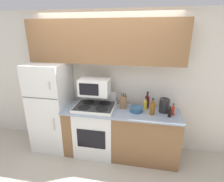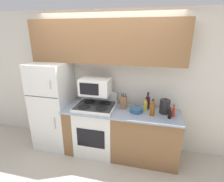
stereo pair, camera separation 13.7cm
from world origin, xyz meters
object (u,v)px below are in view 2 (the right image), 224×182
at_px(stove, 96,128).
at_px(bottle_wine_red, 148,102).
at_px(bottle_cooking_spray, 146,105).
at_px(bottle_hot_sauce, 173,112).
at_px(knife_block, 124,102).
at_px(bowl, 136,110).
at_px(bottle_soy_sauce, 170,114).
at_px(bottle_whiskey, 152,109).
at_px(refrigerator, 53,106).
at_px(kettle, 165,106).
at_px(microwave, 95,86).

bearing_deg(stove, bottle_wine_red, 12.83).
bearing_deg(bottle_cooking_spray, bottle_hot_sauce, -16.81).
bearing_deg(knife_block, bowl, -23.71).
distance_m(bottle_cooking_spray, bottle_soy_sauce, 0.44).
height_order(bowl, bottle_whiskey, bottle_whiskey).
relative_size(bottle_wine_red, bottle_hot_sauce, 1.50).
xyz_separation_m(bottle_wine_red, bottle_hot_sauce, (0.41, -0.21, -0.04)).
bearing_deg(bottle_soy_sauce, refrigerator, 176.19).
bearing_deg(bottle_soy_sauce, kettle, 112.43).
relative_size(refrigerator, bottle_whiskey, 5.93).
height_order(refrigerator, stove, refrigerator).
bearing_deg(microwave, refrigerator, -176.74).
relative_size(bottle_soy_sauce, kettle, 0.70).
xyz_separation_m(bottle_wine_red, kettle, (0.28, -0.12, -0.00)).
bearing_deg(bottle_soy_sauce, bowl, 170.09).
bearing_deg(bottle_cooking_spray, stove, -171.85).
relative_size(refrigerator, bowl, 7.51).
bearing_deg(refrigerator, bottle_whiskey, -3.26).
distance_m(knife_block, kettle, 0.69).
distance_m(bottle_hot_sauce, bottle_soy_sauce, 0.10).
distance_m(stove, bottle_whiskey, 1.11).
height_order(microwave, bowl, microwave).
height_order(knife_block, bottle_cooking_spray, knife_block).
bearing_deg(bowl, bottle_soy_sauce, -9.91).
relative_size(bottle_cooking_spray, bottle_soy_sauce, 1.22).
distance_m(knife_block, bottle_cooking_spray, 0.38).
bearing_deg(stove, bowl, 0.34).
relative_size(refrigerator, bottle_hot_sauce, 8.31).
distance_m(microwave, bottle_hot_sauce, 1.37).
distance_m(microwave, bottle_whiskey, 1.05).
bearing_deg(bottle_hot_sauce, stove, 179.60).
height_order(bottle_wine_red, bottle_cooking_spray, bottle_wine_red).
height_order(refrigerator, knife_block, refrigerator).
relative_size(stove, microwave, 2.14).
bearing_deg(bowl, bottle_cooking_spray, 39.38).
distance_m(bottle_whiskey, bottle_wine_red, 0.27).
bearing_deg(kettle, bottle_wine_red, 157.51).
bearing_deg(bottle_hot_sauce, bottle_wine_red, 152.73).
bearing_deg(kettle, stove, -175.79).
height_order(stove, bottle_cooking_spray, same).
distance_m(bowl, bottle_soy_sauce, 0.54).
distance_m(stove, bottle_soy_sauce, 1.34).
relative_size(bottle_whiskey, bottle_soy_sauce, 1.56).
xyz_separation_m(refrigerator, bottle_wine_red, (1.77, 0.15, 0.18)).
bearing_deg(bottle_whiskey, knife_block, 162.16).
bearing_deg(stove, knife_block, 12.40).
xyz_separation_m(stove, knife_block, (0.49, 0.11, 0.52)).
bearing_deg(bottle_hot_sauce, bottle_cooking_spray, 163.19).
distance_m(bottle_wine_red, bottle_hot_sauce, 0.47).
bearing_deg(kettle, knife_block, 178.32).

